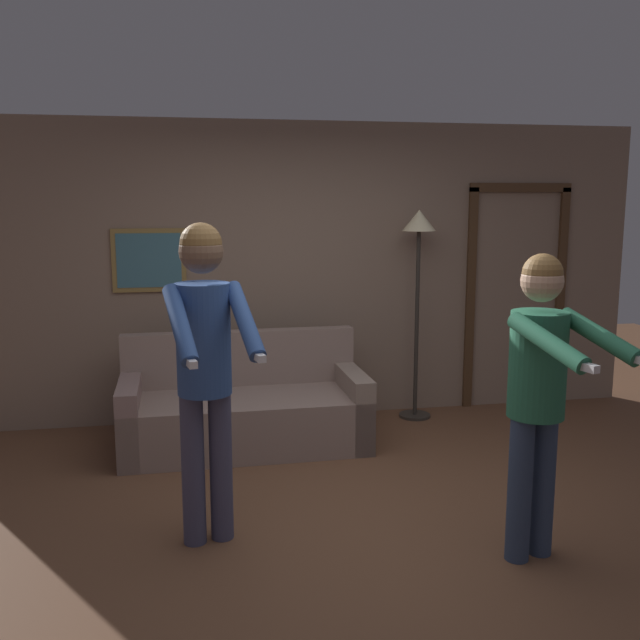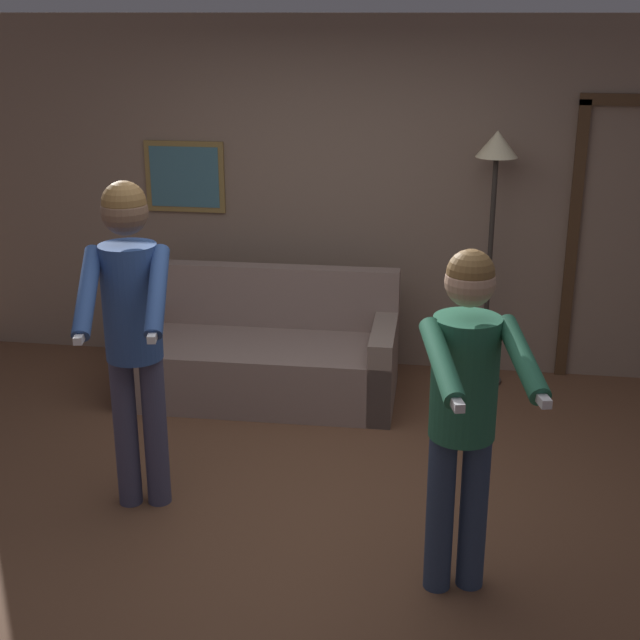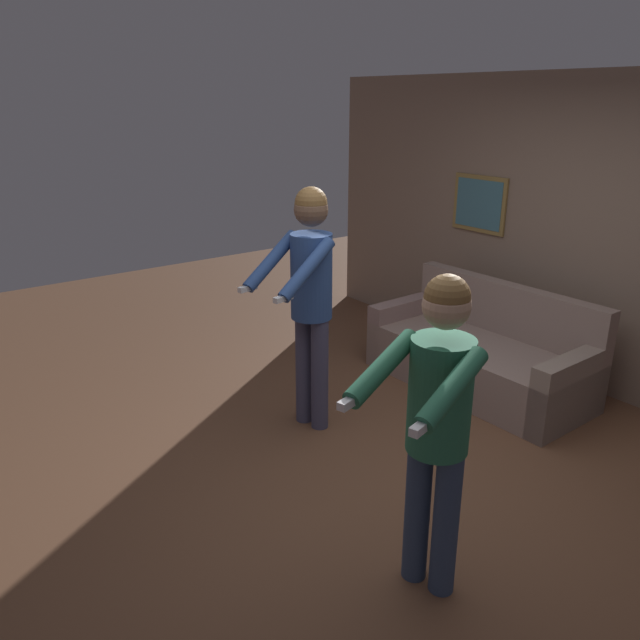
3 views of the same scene
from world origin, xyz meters
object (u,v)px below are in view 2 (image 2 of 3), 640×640
at_px(couch, 262,358).
at_px(torchiere_lamp, 495,183).
at_px(person_standing_right, 465,395).
at_px(person_standing_left, 132,316).

height_order(couch, torchiere_lamp, torchiere_lamp).
bearing_deg(person_standing_right, person_standing_left, 163.42).
height_order(torchiere_lamp, person_standing_left, torchiere_lamp).
bearing_deg(person_standing_left, torchiere_lamp, 47.28).
height_order(couch, person_standing_right, person_standing_right).
bearing_deg(torchiere_lamp, couch, -163.31).
bearing_deg(torchiere_lamp, person_standing_right, -93.93).
xyz_separation_m(couch, person_standing_left, (-0.33, -1.58, 0.84)).
relative_size(couch, person_standing_left, 1.05).
height_order(person_standing_left, person_standing_right, person_standing_left).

